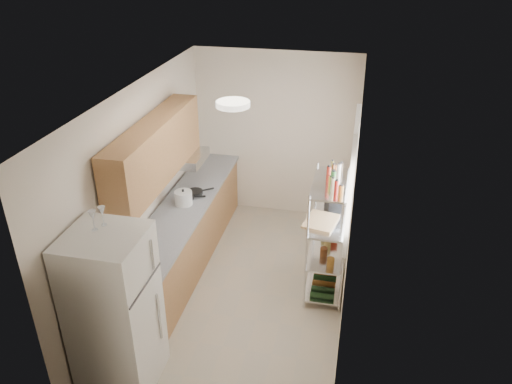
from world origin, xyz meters
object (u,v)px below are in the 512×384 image
at_px(refrigerator, 115,311).
at_px(frying_pan_large, 186,197).
at_px(espresso_machine, 334,197).
at_px(cutting_board, 321,221).
at_px(rice_cooker, 183,198).

bearing_deg(refrigerator, frying_pan_large, 91.79).
distance_m(frying_pan_large, espresso_machine, 1.97).
relative_size(cutting_board, espresso_machine, 1.57).
height_order(refrigerator, frying_pan_large, refrigerator).
xyz_separation_m(refrigerator, rice_cooker, (-0.04, 2.09, 0.13)).
bearing_deg(refrigerator, cutting_board, 45.55).
bearing_deg(frying_pan_large, refrigerator, -106.72).
relative_size(refrigerator, cutting_board, 3.81).
distance_m(rice_cooker, frying_pan_large, 0.17).
bearing_deg(refrigerator, espresso_machine, 49.60).
xyz_separation_m(rice_cooker, frying_pan_large, (-0.03, 0.15, -0.07)).
relative_size(rice_cooker, cutting_board, 0.51).
bearing_deg(espresso_machine, cutting_board, -121.81).
distance_m(refrigerator, frying_pan_large, 2.24).
xyz_separation_m(rice_cooker, espresso_machine, (1.93, 0.13, 0.16)).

